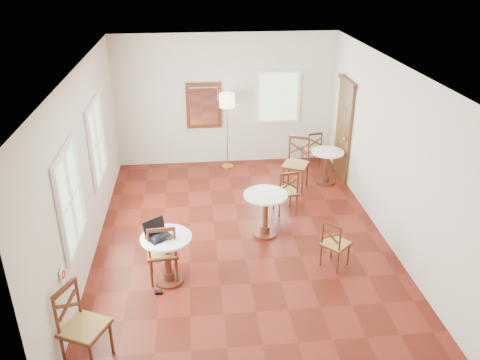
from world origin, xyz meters
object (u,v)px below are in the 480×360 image
(floor_lamp, at_px, (227,106))
(power_adapter, at_px, (159,292))
(cafe_table_back, at_px, (327,163))
(chair_mid_a, at_px, (286,191))
(chair_back_b, at_px, (296,163))
(laptop, at_px, (157,233))
(water_glass, at_px, (151,234))
(chair_mid_b, at_px, (335,244))
(navy_mug, at_px, (157,239))
(chair_back_a, at_px, (312,148))
(chair_near_b, at_px, (82,326))
(mouse, at_px, (164,229))
(cafe_table_near, at_px, (167,254))
(cafe_table_mid, at_px, (265,210))
(chair_near_a, at_px, (163,252))

(floor_lamp, height_order, power_adapter, floor_lamp)
(cafe_table_back, relative_size, chair_mid_a, 0.81)
(chair_back_b, bearing_deg, laptop, -105.25)
(chair_mid_a, bearing_deg, water_glass, 30.07)
(chair_mid_b, bearing_deg, chair_mid_a, -27.92)
(floor_lamp, relative_size, navy_mug, 13.62)
(chair_back_a, relative_size, chair_back_b, 0.77)
(chair_back_b, relative_size, power_adapter, 9.97)
(chair_mid_b, bearing_deg, chair_near_b, 73.05)
(laptop, bearing_deg, navy_mug, -127.02)
(chair_back_b, relative_size, laptop, 2.39)
(chair_back_b, relative_size, mouse, 9.83)
(cafe_table_near, xyz_separation_m, chair_near_b, (-0.96, -1.49, 0.04))
(cafe_table_mid, relative_size, chair_back_b, 0.74)
(chair_back_a, bearing_deg, navy_mug, 41.04)
(water_glass, bearing_deg, mouse, 41.38)
(cafe_table_mid, height_order, navy_mug, navy_mug)
(chair_back_a, distance_m, chair_back_b, 1.28)
(chair_near_b, xyz_separation_m, chair_mid_a, (3.12, 3.45, -0.08))
(cafe_table_near, relative_size, navy_mug, 6.24)
(chair_mid_b, distance_m, water_glass, 2.86)
(chair_back_b, xyz_separation_m, laptop, (-2.72, -3.03, 0.32))
(chair_near_b, xyz_separation_m, power_adapter, (0.81, 1.20, -0.51))
(cafe_table_mid, height_order, chair_mid_b, chair_mid_b)
(cafe_table_near, height_order, chair_back_b, chair_back_b)
(cafe_table_mid, height_order, power_adapter, cafe_table_mid)
(water_glass, bearing_deg, navy_mug, -61.44)
(cafe_table_near, height_order, navy_mug, navy_mug)
(cafe_table_near, bearing_deg, mouse, 100.86)
(mouse, distance_m, power_adapter, 0.93)
(chair_near_a, xyz_separation_m, chair_near_b, (-0.88, -1.56, 0.03))
(chair_near_b, bearing_deg, water_glass, -0.01)
(cafe_table_mid, height_order, chair_back_b, chair_back_b)
(chair_mid_a, relative_size, navy_mug, 7.08)
(cafe_table_near, bearing_deg, power_adapter, -117.20)
(chair_mid_b, distance_m, chair_back_b, 2.91)
(cafe_table_back, xyz_separation_m, chair_mid_b, (-0.68, -3.04, -0.04))
(cafe_table_near, distance_m, mouse, 0.37)
(chair_mid_a, distance_m, navy_mug, 3.13)
(chair_near_a, xyz_separation_m, chair_back_a, (3.28, 4.10, -0.08))
(chair_back_a, height_order, laptop, laptop)
(cafe_table_mid, xyz_separation_m, chair_near_a, (-1.73, -1.13, 0.00))
(cafe_table_back, height_order, mouse, mouse)
(chair_mid_a, xyz_separation_m, floor_lamp, (-0.93, 2.29, 1.03))
(mouse, xyz_separation_m, navy_mug, (-0.09, -0.32, 0.03))
(chair_mid_a, bearing_deg, navy_mug, 33.44)
(chair_near_b, distance_m, power_adapter, 1.54)
(chair_near_a, relative_size, chair_mid_a, 1.10)
(chair_back_b, distance_m, water_glass, 4.14)
(water_glass, distance_m, power_adapter, 0.89)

